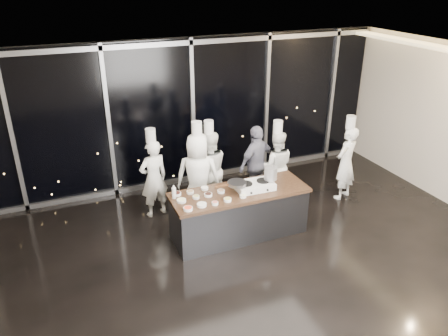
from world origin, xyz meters
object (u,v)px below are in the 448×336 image
object	(u,v)px
chef_far_left	(154,178)
stock_pot	(271,173)
stove	(254,185)
chef_right	(276,165)
guest	(257,163)
frying_pan	(237,183)
chef_side	(346,162)
demo_counter	(239,213)
chef_center	(209,169)
chef_left	(198,176)

from	to	relation	value
chef_far_left	stock_pot	bearing A→B (deg)	130.23
stove	chef_right	xyz separation A→B (m)	(1.00, 1.02, -0.20)
guest	chef_far_left	bearing A→B (deg)	-25.27
stove	stock_pot	world-z (taller)	stock_pot
chef_far_left	guest	bearing A→B (deg)	161.98
frying_pan	chef_side	xyz separation A→B (m)	(2.70, 0.49, -0.25)
stove	chef_far_left	xyz separation A→B (m)	(-1.50, 1.32, -0.16)
frying_pan	guest	distance (m)	1.51
chef_right	chef_side	size ratio (longest dim) A/B	0.95
stove	stock_pot	distance (m)	0.36
demo_counter	chef_side	xyz separation A→B (m)	(2.63, 0.48, 0.36)
demo_counter	chef_right	distance (m)	1.65
demo_counter	chef_right	world-z (taller)	chef_right
demo_counter	guest	xyz separation A→B (m)	(0.90, 1.12, 0.36)
stove	chef_right	world-z (taller)	chef_right
chef_right	stock_pot	bearing A→B (deg)	78.18
frying_pan	stock_pot	size ratio (longest dim) A/B	2.53
demo_counter	chef_side	world-z (taller)	chef_side
stove	chef_right	distance (m)	1.45
chef_far_left	chef_right	world-z (taller)	chef_far_left
demo_counter	chef_center	world-z (taller)	chef_center
chef_center	chef_right	size ratio (longest dim) A/B	1.06
demo_counter	chef_far_left	distance (m)	1.82
stock_pot	chef_right	xyz separation A→B (m)	(0.69, 1.04, -0.39)
frying_pan	chef_left	xyz separation A→B (m)	(-0.39, 0.92, -0.19)
stove	stock_pot	size ratio (longest dim) A/B	2.96
demo_counter	chef_far_left	size ratio (longest dim) A/B	1.37
frying_pan	guest	world-z (taller)	guest
guest	chef_side	world-z (taller)	chef_side
chef_far_left	demo_counter	bearing A→B (deg)	119.98
chef_center	chef_far_left	bearing A→B (deg)	2.16
chef_left	chef_far_left	bearing A→B (deg)	-1.85
stock_pot	chef_far_left	size ratio (longest dim) A/B	0.13
demo_counter	chef_right	bearing A→B (deg)	38.06
chef_far_left	chef_center	xyz separation A→B (m)	(1.13, -0.04, 0.00)
demo_counter	chef_side	size ratio (longest dim) A/B	1.36
frying_pan	demo_counter	bearing A→B (deg)	12.16
chef_far_left	chef_left	size ratio (longest dim) A/B	0.92
stove	chef_far_left	distance (m)	2.01
chef_far_left	chef_side	xyz separation A→B (m)	(3.86, -0.82, 0.01)
frying_pan	stock_pot	distance (m)	0.66
frying_pan	chef_right	world-z (taller)	chef_right
chef_side	demo_counter	bearing A→B (deg)	-12.70
stove	chef_left	distance (m)	1.19
chef_far_left	guest	xyz separation A→B (m)	(2.12, -0.17, 0.01)
chef_center	guest	world-z (taller)	chef_center
chef_center	chef_side	xyz separation A→B (m)	(2.73, -0.77, 0.01)
stove	chef_center	world-z (taller)	chef_center
demo_counter	guest	bearing A→B (deg)	51.45
chef_right	frying_pan	bearing A→B (deg)	58.87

